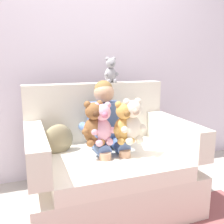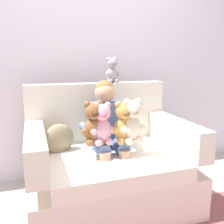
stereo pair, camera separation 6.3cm
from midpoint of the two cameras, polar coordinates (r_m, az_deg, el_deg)
name	(u,v)px [view 1 (the left image)]	position (r m, az deg, el deg)	size (l,w,h in m)	color
ground_plane	(110,204)	(2.28, -1.35, -20.40)	(8.00, 8.00, 0.00)	#ADA89E
back_wall	(85,51)	(2.66, -6.90, 13.61)	(6.00, 0.10, 2.60)	silver
armchair	(108,167)	(2.16, -1.76, -12.52)	(1.30, 0.92, 1.01)	silver
seated_child	(107,125)	(2.07, -2.06, -3.10)	(0.45, 0.39, 0.82)	#597AB7
plush_brown	(94,124)	(1.89, -5.13, -2.81)	(0.20, 0.16, 0.34)	brown
plush_honey	(124,123)	(1.93, 1.78, -2.62)	(0.20, 0.16, 0.33)	gold
plush_cream	(132,122)	(1.93, 3.70, -2.33)	(0.21, 0.17, 0.35)	silver
plush_pink	(102,125)	(1.89, -3.17, -2.95)	(0.19, 0.16, 0.33)	#EAA8BC
plush_grey_on_backrest	(111,71)	(2.34, -1.09, 9.41)	(0.14, 0.11, 0.24)	#9E9EA3
throw_pillow	(58,140)	(2.11, -13.07, -6.23)	(0.26, 0.12, 0.26)	#998C66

